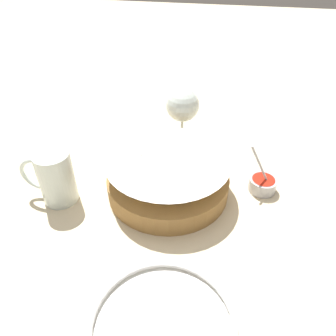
{
  "coord_description": "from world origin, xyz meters",
  "views": [
    {
      "loc": [
        -0.08,
        0.53,
        0.5
      ],
      "look_at": [
        0.03,
        -0.01,
        0.07
      ],
      "focal_mm": 35.0,
      "sensor_mm": 36.0,
      "label": 1
    }
  ],
  "objects_px": {
    "food_basket": "(168,178)",
    "beer_mug": "(56,179)",
    "side_plate": "(163,327)",
    "sauce_cup": "(262,184)",
    "wine_glass": "(183,107)"
  },
  "relations": [
    {
      "from": "sauce_cup",
      "to": "beer_mug",
      "type": "relative_size",
      "value": 0.96
    },
    {
      "from": "food_basket",
      "to": "wine_glass",
      "type": "height_order",
      "value": "wine_glass"
    },
    {
      "from": "sauce_cup",
      "to": "wine_glass",
      "type": "bearing_deg",
      "value": -39.02
    },
    {
      "from": "food_basket",
      "to": "wine_glass",
      "type": "distance_m",
      "value": 0.22
    },
    {
      "from": "sauce_cup",
      "to": "wine_glass",
      "type": "relative_size",
      "value": 0.76
    },
    {
      "from": "food_basket",
      "to": "side_plate",
      "type": "bearing_deg",
      "value": 99.39
    },
    {
      "from": "sauce_cup",
      "to": "side_plate",
      "type": "xyz_separation_m",
      "value": [
        0.16,
        0.35,
        -0.01
      ]
    },
    {
      "from": "sauce_cup",
      "to": "side_plate",
      "type": "bearing_deg",
      "value": 66.08
    },
    {
      "from": "food_basket",
      "to": "side_plate",
      "type": "distance_m",
      "value": 0.32
    },
    {
      "from": "sauce_cup",
      "to": "beer_mug",
      "type": "distance_m",
      "value": 0.45
    },
    {
      "from": "food_basket",
      "to": "sauce_cup",
      "type": "bearing_deg",
      "value": -168.0
    },
    {
      "from": "food_basket",
      "to": "beer_mug",
      "type": "xyz_separation_m",
      "value": [
        0.23,
        0.07,
        0.02
      ]
    },
    {
      "from": "side_plate",
      "to": "food_basket",
      "type": "bearing_deg",
      "value": -80.61
    },
    {
      "from": "beer_mug",
      "to": "sauce_cup",
      "type": "bearing_deg",
      "value": -165.62
    },
    {
      "from": "food_basket",
      "to": "beer_mug",
      "type": "distance_m",
      "value": 0.24
    }
  ]
}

